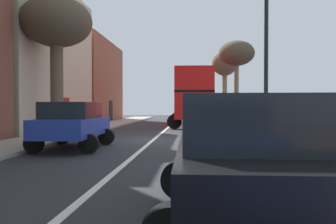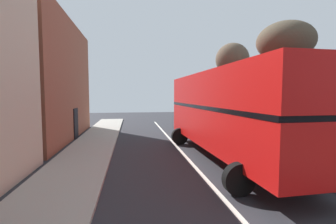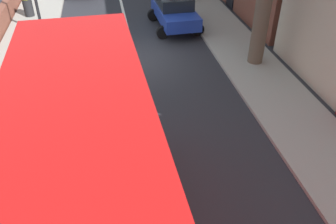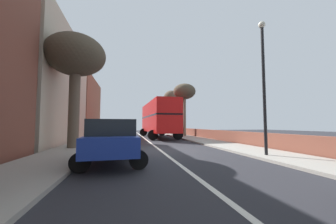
{
  "view_description": "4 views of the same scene",
  "coord_description": "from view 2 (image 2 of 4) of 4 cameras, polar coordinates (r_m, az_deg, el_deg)",
  "views": [
    {
      "loc": [
        1.83,
        -15.2,
        1.54
      ],
      "look_at": [
        0.1,
        7.44,
        1.15
      ],
      "focal_mm": 35.82,
      "sensor_mm": 36.0,
      "label": 1
    },
    {
      "loc": [
        -2.64,
        0.83,
        3.03
      ],
      "look_at": [
        -1.15,
        10.26,
        2.34
      ],
      "focal_mm": 25.11,
      "sensor_mm": 36.0,
      "label": 2
    },
    {
      "loc": [
        1.1,
        14.06,
        7.01
      ],
      "look_at": [
        -0.46,
        5.73,
        1.03
      ],
      "focal_mm": 37.07,
      "sensor_mm": 36.0,
      "label": 3
    },
    {
      "loc": [
        -1.96,
        -11.14,
        1.49
      ],
      "look_at": [
        2.05,
        7.21,
        2.77
      ],
      "focal_mm": 20.31,
      "sensor_mm": 36.0,
      "label": 4
    }
  ],
  "objects": [
    {
      "name": "double_decker_bus",
      "position": [
        11.17,
        13.9,
        0.57
      ],
      "size": [
        3.82,
        11.09,
        4.06
      ],
      "color": "red",
      "rests_on": "ground"
    },
    {
      "name": "street_tree_right_1",
      "position": [
        18.44,
        15.32,
        11.6
      ],
      "size": [
        2.44,
        2.44,
        6.74
      ],
      "color": "#7A6B56",
      "rests_on": "sidewalk_right"
    },
    {
      "name": "street_tree_right_3",
      "position": [
        13.99,
        26.57,
        14.56
      ],
      "size": [
        2.87,
        2.87,
        6.67
      ],
      "color": "#7A6B56",
      "rests_on": "sidewalk_right"
    }
  ]
}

